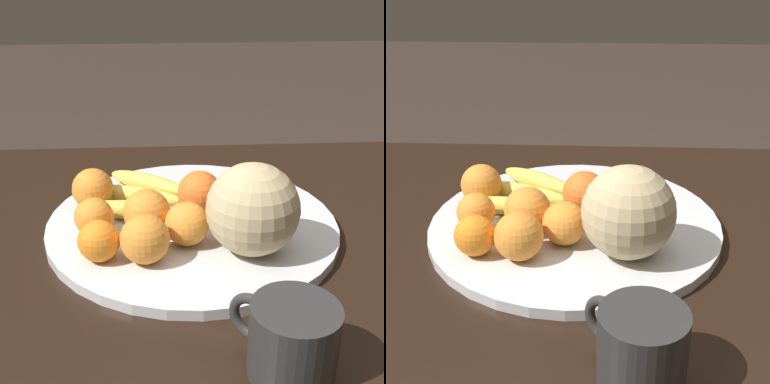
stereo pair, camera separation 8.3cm
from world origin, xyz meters
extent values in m
cube|color=black|center=(0.00, 0.00, 0.73)|extent=(1.38, 0.86, 0.04)
cylinder|color=silver|center=(-0.04, 0.05, 0.76)|extent=(0.46, 0.46, 0.02)
torus|color=#1E4C56|center=(-0.04, 0.05, 0.76)|extent=(0.46, 0.46, 0.01)
sphere|color=tan|center=(0.04, -0.04, 0.83)|extent=(0.13, 0.13, 0.13)
sphere|color=brown|center=(-0.05, 0.08, 0.78)|extent=(0.02, 0.02, 0.02)
ellipsoid|color=#DBC64C|center=(-0.11, 0.16, 0.78)|extent=(0.16, 0.12, 0.03)
ellipsoid|color=#DBC64C|center=(-0.13, 0.11, 0.78)|extent=(0.17, 0.09, 0.03)
ellipsoid|color=#DBC64C|center=(-0.15, 0.06, 0.78)|extent=(0.16, 0.05, 0.03)
sphere|color=orange|center=(-0.05, -0.02, 0.80)|extent=(0.07, 0.07, 0.07)
sphere|color=orange|center=(-0.11, 0.01, 0.80)|extent=(0.07, 0.07, 0.07)
sphere|color=orange|center=(-0.03, 0.08, 0.80)|extent=(0.07, 0.07, 0.07)
sphere|color=orange|center=(-0.11, -0.06, 0.80)|extent=(0.07, 0.07, 0.07)
sphere|color=orange|center=(-0.18, -0.06, 0.80)|extent=(0.06, 0.06, 0.06)
sphere|color=orange|center=(-0.19, 0.01, 0.80)|extent=(0.06, 0.06, 0.06)
sphere|color=orange|center=(-0.20, 0.11, 0.80)|extent=(0.07, 0.07, 0.07)
cube|color=white|center=(-0.07, 0.03, 0.77)|extent=(0.07, 0.05, 0.00)
cylinder|color=#2D2D2D|center=(0.05, -0.27, 0.79)|extent=(0.10, 0.10, 0.09)
torus|color=#2D2D2D|center=(0.01, -0.23, 0.80)|extent=(0.05, 0.05, 0.06)
camera|label=1|loc=(-0.09, -0.70, 1.18)|focal=50.00mm
camera|label=2|loc=(0.00, -0.70, 1.18)|focal=50.00mm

